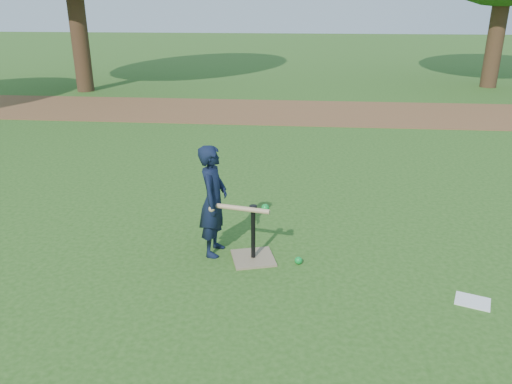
{
  "coord_description": "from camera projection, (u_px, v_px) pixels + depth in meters",
  "views": [
    {
      "loc": [
        0.68,
        -4.77,
        2.57
      ],
      "look_at": [
        0.19,
        0.21,
        0.65
      ],
      "focal_mm": 35.0,
      "sensor_mm": 36.0,
      "label": 1
    }
  ],
  "objects": [
    {
      "name": "clipboard",
      "position": [
        473.0,
        301.0,
        4.55
      ],
      "size": [
        0.36,
        0.32,
        0.01
      ],
      "primitive_type": "cube",
      "rotation": [
        0.0,
        0.0,
        -0.35
      ],
      "color": "white",
      "rests_on": "ground"
    },
    {
      "name": "child",
      "position": [
        213.0,
        201.0,
        5.24
      ],
      "size": [
        0.32,
        0.46,
        1.21
      ],
      "primitive_type": "imported",
      "rotation": [
        0.0,
        0.0,
        1.49
      ],
      "color": "black",
      "rests_on": "ground"
    },
    {
      "name": "dirt_strip",
      "position": [
        277.0,
        112.0,
        12.38
      ],
      "size": [
        24.0,
        3.0,
        0.01
      ],
      "primitive_type": "cube",
      "color": "brown",
      "rests_on": "ground"
    },
    {
      "name": "wiffle_ball_ground",
      "position": [
        298.0,
        260.0,
        5.2
      ],
      "size": [
        0.08,
        0.08,
        0.08
      ],
      "primitive_type": "sphere",
      "color": "#0D9330",
      "rests_on": "ground"
    },
    {
      "name": "swing_action",
      "position": [
        243.0,
        208.0,
        5.09
      ],
      "size": [
        0.63,
        0.17,
        0.09
      ],
      "color": "tan",
      "rests_on": "ground"
    },
    {
      "name": "batting_tee",
      "position": [
        253.0,
        250.0,
        5.27
      ],
      "size": [
        0.53,
        0.53,
        0.61
      ],
      "color": "#8E785A",
      "rests_on": "ground"
    },
    {
      "name": "ground",
      "position": [
        236.0,
        254.0,
        5.42
      ],
      "size": [
        80.0,
        80.0,
        0.0
      ],
      "primitive_type": "plane",
      "color": "#285116",
      "rests_on": "ground"
    }
  ]
}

